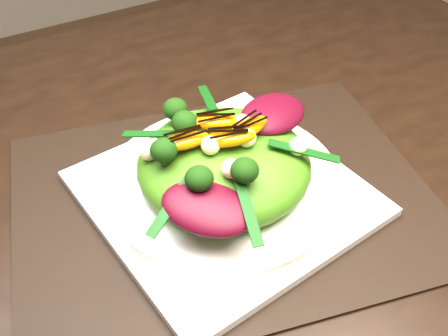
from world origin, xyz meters
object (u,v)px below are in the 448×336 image
lettuce_mound (224,164)px  dining_table (85,235)px  plate_base (224,193)px  salad_bowl (224,184)px  placemat (224,198)px  orange_segment (207,126)px

lettuce_mound → dining_table: bearing=163.8°
plate_base → salad_bowl: (0.00, 0.00, 0.02)m
salad_bowl → placemat: bearing=90.0°
placemat → orange_segment: size_ratio=8.34×
salad_bowl → lettuce_mound: 0.03m
salad_bowl → orange_segment: size_ratio=4.65×
dining_table → lettuce_mound: size_ratio=8.16×
dining_table → placemat: bearing=-16.2°
lettuce_mound → orange_segment: bearing=104.9°
placemat → salad_bowl: size_ratio=1.80×
orange_segment → dining_table: bearing=172.1°
plate_base → placemat: bearing=90.0°
lettuce_mound → orange_segment: 0.05m
placemat → lettuce_mound: (0.00, -0.00, 0.05)m
plate_base → orange_segment: 0.09m
salad_bowl → plate_base: bearing=-90.0°
lettuce_mound → orange_segment: (-0.01, 0.03, 0.04)m
placemat → dining_table: bearing=163.8°
placemat → salad_bowl: (0.00, -0.00, 0.02)m
lettuce_mound → placemat: bearing=90.0°
dining_table → orange_segment: dining_table is taller
salad_bowl → lettuce_mound: bearing=-90.0°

